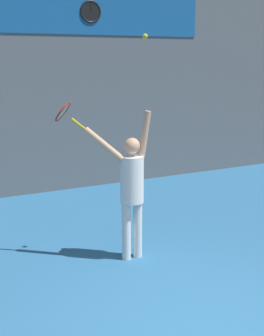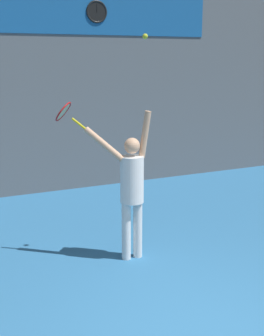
% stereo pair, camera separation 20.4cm
% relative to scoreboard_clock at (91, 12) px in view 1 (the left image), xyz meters
% --- Properties ---
extents(back_wall, '(18.00, 0.10, 5.00)m').
position_rel_scoreboard_clock_xyz_m(back_wall, '(-1.18, 0.08, -1.30)').
color(back_wall, slate).
rests_on(back_wall, ground_plane).
extents(sponsor_banner, '(7.65, 0.02, 0.93)m').
position_rel_scoreboard_clock_xyz_m(sponsor_banner, '(-1.18, 0.02, -0.00)').
color(sponsor_banner, '#195B9E').
extents(scoreboard_clock, '(0.47, 0.04, 0.47)m').
position_rel_scoreboard_clock_xyz_m(scoreboard_clock, '(0.00, 0.00, 0.00)').
color(scoreboard_clock, black).
extents(tennis_player, '(0.89, 0.55, 2.15)m').
position_rel_scoreboard_clock_xyz_m(tennis_player, '(-1.02, -3.87, -2.69)').
color(tennis_player, white).
rests_on(tennis_player, ground_plane).
extents(tennis_racket, '(0.46, 0.40, 0.39)m').
position_rel_scoreboard_clock_xyz_m(tennis_racket, '(-1.81, -3.37, -1.68)').
color(tennis_racket, yellow).
extents(tennis_ball, '(0.07, 0.07, 0.07)m').
position_rel_scoreboard_clock_xyz_m(tennis_ball, '(-0.84, -3.92, -0.67)').
color(tennis_ball, '#CCDB2D').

